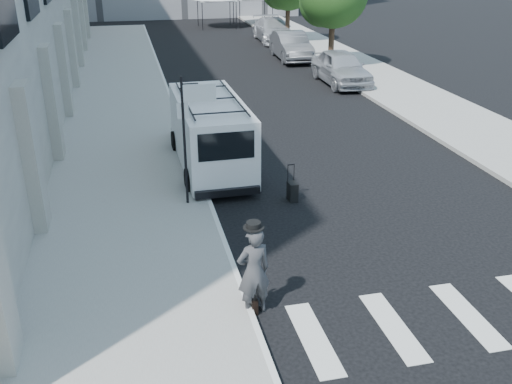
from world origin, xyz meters
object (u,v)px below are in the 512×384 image
cargo_van (209,132)px  parked_car_a (341,67)px  businessman (254,271)px  briefcase (253,302)px  suitcase (292,191)px  parked_car_b (291,46)px  parked_car_c (273,30)px

cargo_van → parked_car_a: bearing=49.7°
businessman → briefcase: businessman is taller
briefcase → suitcase: 5.35m
cargo_van → parked_car_a: size_ratio=1.21×
parked_car_b → parked_car_c: 6.92m
parked_car_b → parked_car_c: bearing=87.0°
briefcase → parked_car_b: size_ratio=0.09×
businessman → parked_car_a: 20.14m
businessman → suitcase: (2.25, 4.94, -0.66)m
parked_car_c → parked_car_b: bearing=-93.6°
briefcase → businessman: bearing=-90.9°
parked_car_b → businessman: bearing=-105.3°
parked_car_b → briefcase: bearing=-105.4°
businessman → suitcase: 5.47m
businessman → briefcase: size_ratio=4.29×
parked_car_a → parked_car_b: size_ratio=0.98×
suitcase → businessman: bearing=-117.6°
briefcase → parked_car_b: 26.15m
businessman → parked_car_b: 26.23m
briefcase → parked_car_a: size_ratio=0.09×
cargo_van → parked_car_a: (8.30, 10.06, -0.32)m
businessman → parked_car_b: (8.03, 24.96, -0.11)m
suitcase → parked_car_c: 27.68m
suitcase → parked_car_c: parked_car_c is taller
businessman → briefcase: 0.78m
parked_car_a → parked_car_b: bearing=96.2°
businessman → parked_car_c: (8.70, 31.85, -0.12)m
cargo_van → parked_car_b: bearing=64.8°
parked_car_b → parked_car_c: size_ratio=0.89×
suitcase → parked_car_a: parked_car_a is taller
parked_car_a → parked_car_c: (-0.00, 13.68, -0.03)m
businessman → parked_car_b: bearing=-118.7°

